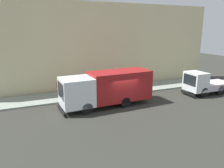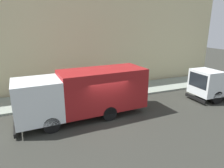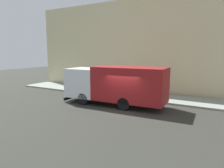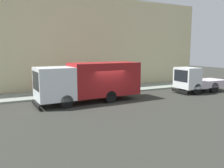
# 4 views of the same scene
# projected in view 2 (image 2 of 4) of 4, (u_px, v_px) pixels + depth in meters

# --- Properties ---
(ground) EXTENTS (80.00, 80.00, 0.00)m
(ground) POSITION_uv_depth(u_px,v_px,m) (108.00, 119.00, 12.82)
(ground) COLOR #2E2F29
(sidewalk) EXTENTS (3.49, 30.00, 0.15)m
(sidewalk) POSITION_uv_depth(u_px,v_px,m) (88.00, 95.00, 17.01)
(sidewalk) COLOR gray
(sidewalk) RESTS_ON ground
(building_facade) EXTENTS (0.50, 30.00, 9.58)m
(building_facade) POSITION_uv_depth(u_px,v_px,m) (79.00, 37.00, 17.67)
(building_facade) COLOR beige
(building_facade) RESTS_ON ground
(large_utility_truck) EXTENTS (2.87, 8.32, 3.06)m
(large_utility_truck) POSITION_uv_depth(u_px,v_px,m) (84.00, 92.00, 12.61)
(large_utility_truck) COLOR white
(large_utility_truck) RESTS_ON ground
(small_flatbed_truck) EXTENTS (2.19, 5.24, 2.44)m
(small_flatbed_truck) POSITION_uv_depth(u_px,v_px,m) (215.00, 85.00, 16.11)
(small_flatbed_truck) COLOR white
(small_flatbed_truck) RESTS_ON ground
(pedestrian_walking) EXTENTS (0.47, 0.47, 1.70)m
(pedestrian_walking) POSITION_uv_depth(u_px,v_px,m) (24.00, 91.00, 15.04)
(pedestrian_walking) COLOR brown
(pedestrian_walking) RESTS_ON sidewalk
(street_sign_post) EXTENTS (0.44, 0.08, 2.66)m
(street_sign_post) POSITION_uv_depth(u_px,v_px,m) (93.00, 80.00, 15.28)
(street_sign_post) COLOR #4C5156
(street_sign_post) RESTS_ON sidewalk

